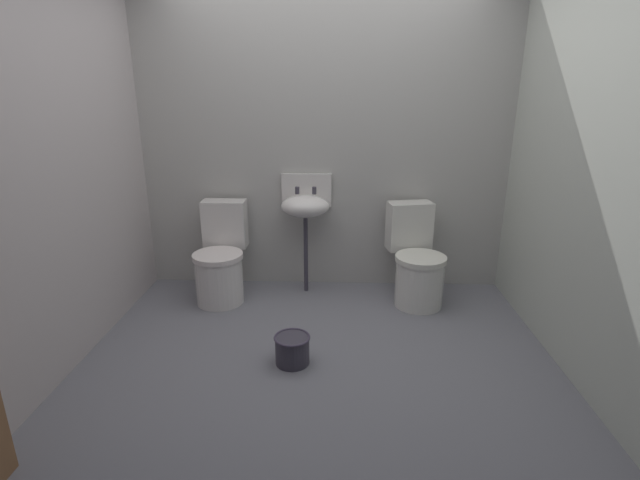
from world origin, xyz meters
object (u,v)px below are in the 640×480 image
at_px(toilet_left, 221,261).
at_px(toilet_right, 416,264).
at_px(bucket, 292,349).
at_px(sink, 306,205).

xyz_separation_m(toilet_left, toilet_right, (1.59, 0.00, 0.00)).
relative_size(toilet_right, bucket, 3.35).
distance_m(toilet_left, bucket, 1.19).
height_order(toilet_left, toilet_right, same).
xyz_separation_m(toilet_left, bucket, (0.67, -0.96, -0.22)).
distance_m(toilet_right, sink, 1.02).
relative_size(toilet_left, bucket, 3.35).
distance_m(toilet_right, bucket, 1.35).
xyz_separation_m(sink, bucket, (-0.01, -1.15, -0.65)).
height_order(toilet_right, sink, sink).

